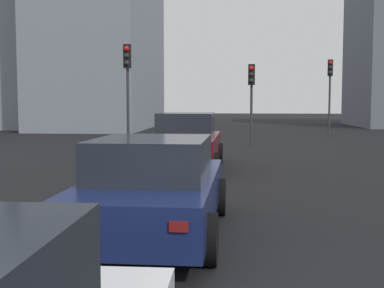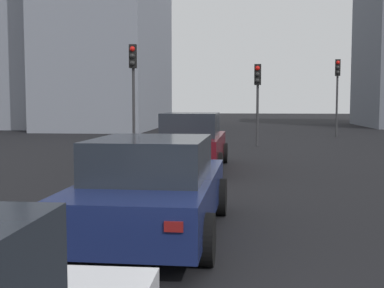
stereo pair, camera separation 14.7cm
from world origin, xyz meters
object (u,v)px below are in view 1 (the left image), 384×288
at_px(car_maroon_right_lead, 187,142).
at_px(traffic_light_near_left, 127,75).
at_px(car_navy_right_second, 154,188).
at_px(traffic_light_far_left, 251,87).
at_px(traffic_light_near_right, 330,82).

height_order(car_maroon_right_lead, traffic_light_near_left, traffic_light_near_left).
relative_size(car_navy_right_second, traffic_light_far_left, 1.25).
xyz_separation_m(car_maroon_right_lead, traffic_light_far_left, (7.73, -2.10, 1.81)).
bearing_deg(car_maroon_right_lead, traffic_light_far_left, -14.51).
bearing_deg(traffic_light_near_right, car_navy_right_second, -9.69).
xyz_separation_m(car_navy_right_second, traffic_light_near_left, (12.09, 2.94, 2.27)).
relative_size(car_maroon_right_lead, traffic_light_near_left, 1.14).
bearing_deg(traffic_light_near_right, car_maroon_right_lead, -18.22).
height_order(car_navy_right_second, traffic_light_near_right, traffic_light_near_right).
bearing_deg(car_maroon_right_lead, traffic_light_near_right, -24.49).
relative_size(traffic_light_near_left, traffic_light_far_left, 1.16).
distance_m(car_navy_right_second, traffic_light_far_left, 15.41).
bearing_deg(traffic_light_near_right, traffic_light_far_left, -28.44).
bearing_deg(traffic_light_far_left, traffic_light_near_left, -50.39).
height_order(car_maroon_right_lead, car_navy_right_second, car_maroon_right_lead).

